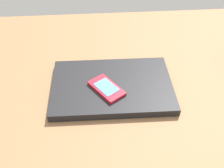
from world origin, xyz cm
name	(u,v)px	position (x,y,z in cm)	size (l,w,h in cm)	color
desk_surface	(88,84)	(0.00, 0.00, 1.50)	(120.00, 80.00, 3.00)	olive
laptop_closed	(112,86)	(-6.79, 4.26, 4.08)	(33.24, 22.04, 2.16)	black
cell_phone_on_laptop	(107,88)	(-5.15, 6.56, 5.66)	(10.23, 11.36, 1.07)	red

